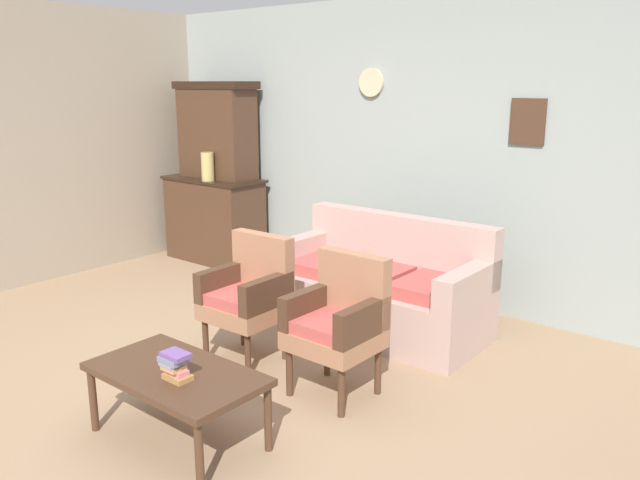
{
  "coord_description": "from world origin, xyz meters",
  "views": [
    {
      "loc": [
        2.85,
        -2.41,
        1.95
      ],
      "look_at": [
        0.04,
        1.04,
        0.85
      ],
      "focal_mm": 35.88,
      "sensor_mm": 36.0,
      "label": 1
    }
  ],
  "objects": [
    {
      "name": "floral_couch",
      "position": [
        0.14,
        1.69,
        0.33
      ],
      "size": [
        1.73,
        0.81,
        0.9
      ],
      "color": "tan",
      "rests_on": "ground"
    },
    {
      "name": "vase_on_cabinet",
      "position": [
        -2.34,
        2.08,
        1.08
      ],
      "size": [
        0.14,
        0.14,
        0.3
      ],
      "primitive_type": "cylinder",
      "color": "tan",
      "rests_on": "side_cabinet"
    },
    {
      "name": "ground_plane",
      "position": [
        0.0,
        0.0,
        0.0
      ],
      "size": [
        7.68,
        7.68,
        0.0
      ],
      "primitive_type": "plane",
      "color": "#997A5B"
    },
    {
      "name": "armchair_near_cabinet",
      "position": [
        0.55,
        0.6,
        0.5
      ],
      "size": [
        0.53,
        0.5,
        0.9
      ],
      "color": "#9E6B4C",
      "rests_on": "ground"
    },
    {
      "name": "side_cabinet",
      "position": [
        -2.45,
        2.25,
        0.47
      ],
      "size": [
        1.16,
        0.55,
        0.93
      ],
      "color": "#472D1E",
      "rests_on": "ground"
    },
    {
      "name": "armchair_row_middle",
      "position": [
        -0.27,
        0.62,
        0.5
      ],
      "size": [
        0.53,
        0.5,
        0.9
      ],
      "color": "#9E6B4C",
      "rests_on": "ground"
    },
    {
      "name": "wall_back_with_decor",
      "position": [
        0.0,
        2.63,
        1.35
      ],
      "size": [
        6.4,
        0.09,
        2.7
      ],
      "color": "#939E99",
      "rests_on": "ground"
    },
    {
      "name": "book_stack_on_table",
      "position": [
        0.3,
        -0.48,
        0.5
      ],
      "size": [
        0.16,
        0.12,
        0.16
      ],
      "color": "#AD7C42",
      "rests_on": "coffee_table"
    },
    {
      "name": "cabinet_upper_hutch",
      "position": [
        -2.45,
        2.33,
        1.45
      ],
      "size": [
        0.99,
        0.38,
        1.03
      ],
      "color": "#472D1E",
      "rests_on": "side_cabinet"
    },
    {
      "name": "coffee_table",
      "position": [
        0.21,
        -0.42,
        0.38
      ],
      "size": [
        1.0,
        0.56,
        0.42
      ],
      "color": "#472D1E",
      "rests_on": "ground"
    }
  ]
}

